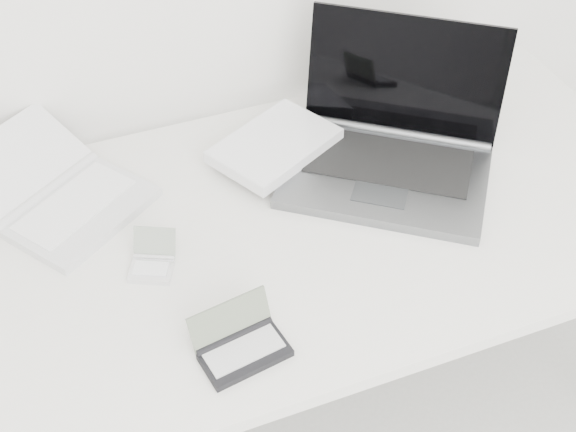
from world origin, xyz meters
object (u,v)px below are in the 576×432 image
object	(u,v)px
laptop_large	(364,147)
netbook_open_white	(62,197)
palmtop_charcoal	(241,345)
desk	(294,237)

from	to	relation	value
laptop_large	netbook_open_white	bearing A→B (deg)	-152.69
laptop_large	palmtop_charcoal	distance (m)	0.56
desk	laptop_large	world-z (taller)	laptop_large
palmtop_charcoal	netbook_open_white	bearing A→B (deg)	105.25
laptop_large	netbook_open_white	size ratio (longest dim) A/B	1.44
desk	netbook_open_white	bearing A→B (deg)	153.22
laptop_large	netbook_open_white	distance (m)	0.64
netbook_open_white	palmtop_charcoal	bearing A→B (deg)	-100.22
netbook_open_white	laptop_large	bearing A→B (deg)	-43.83
netbook_open_white	palmtop_charcoal	xyz separation A→B (m)	(0.22, -0.48, -0.01)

